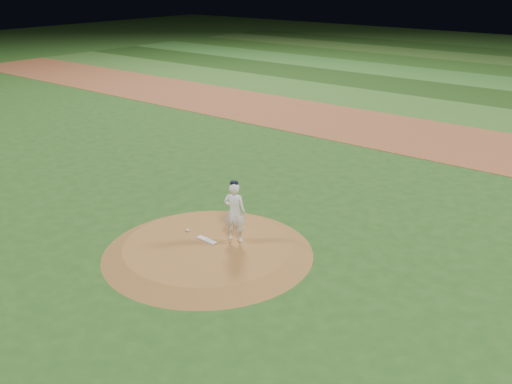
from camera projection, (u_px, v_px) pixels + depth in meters
name	position (u px, v px, depth m)	size (l,w,h in m)	color
ground	(208.00, 253.00, 14.95)	(120.00, 120.00, 0.00)	#26521A
infield_dirt_band	(426.00, 138.00, 25.11)	(70.00, 6.00, 0.02)	brown
outfield_stripe_0	(470.00, 114.00, 29.10)	(70.00, 5.00, 0.02)	#396A26
outfield_stripe_1	(501.00, 98.00, 32.73)	(70.00, 5.00, 0.02)	#1E4215
pitchers_mound	(208.00, 248.00, 14.90)	(5.50, 5.50, 0.25)	#9C6430
pitching_rubber	(207.00, 240.00, 15.04)	(0.64, 0.16, 0.03)	silver
rosin_bag	(188.00, 230.00, 15.59)	(0.11, 0.11, 0.06)	silver
pitcher_on_mound	(235.00, 212.00, 14.75)	(0.69, 0.57, 1.69)	white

